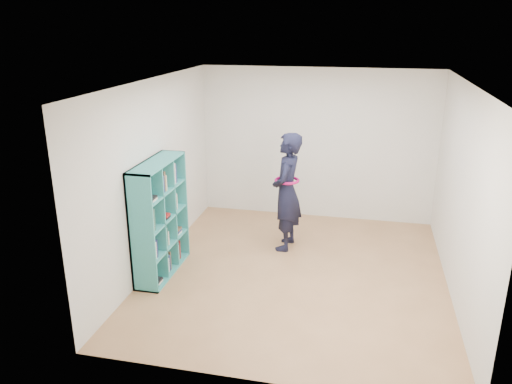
# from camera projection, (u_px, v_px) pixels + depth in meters

# --- Properties ---
(floor) EXTENTS (4.50, 4.50, 0.00)m
(floor) POSITION_uv_depth(u_px,v_px,m) (296.00, 273.00, 6.89)
(floor) COLOR #986C45
(floor) RESTS_ON ground
(ceiling) EXTENTS (4.50, 4.50, 0.00)m
(ceiling) POSITION_uv_depth(u_px,v_px,m) (302.00, 82.00, 6.05)
(ceiling) COLOR white
(ceiling) RESTS_ON wall_back
(wall_left) EXTENTS (0.02, 4.50, 2.60)m
(wall_left) POSITION_uv_depth(u_px,v_px,m) (155.00, 174.00, 6.89)
(wall_left) COLOR silver
(wall_left) RESTS_ON floor
(wall_right) EXTENTS (0.02, 4.50, 2.60)m
(wall_right) POSITION_uv_depth(u_px,v_px,m) (462.00, 195.00, 6.06)
(wall_right) COLOR silver
(wall_right) RESTS_ON floor
(wall_back) EXTENTS (4.00, 0.02, 2.60)m
(wall_back) POSITION_uv_depth(u_px,v_px,m) (317.00, 145.00, 8.55)
(wall_back) COLOR silver
(wall_back) RESTS_ON floor
(wall_front) EXTENTS (4.00, 0.02, 2.60)m
(wall_front) POSITION_uv_depth(u_px,v_px,m) (263.00, 261.00, 4.39)
(wall_front) COLOR silver
(wall_front) RESTS_ON floor
(bookshelf) EXTENTS (0.35, 1.19, 1.59)m
(bookshelf) POSITION_uv_depth(u_px,v_px,m) (158.00, 219.00, 6.71)
(bookshelf) COLOR teal
(bookshelf) RESTS_ON floor
(person) EXTENTS (0.47, 0.68, 1.79)m
(person) POSITION_uv_depth(u_px,v_px,m) (287.00, 192.00, 7.42)
(person) COLOR black
(person) RESTS_ON floor
(smartphone) EXTENTS (0.02, 0.09, 0.13)m
(smartphone) POSITION_uv_depth(u_px,v_px,m) (279.00, 182.00, 7.50)
(smartphone) COLOR silver
(smartphone) RESTS_ON person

